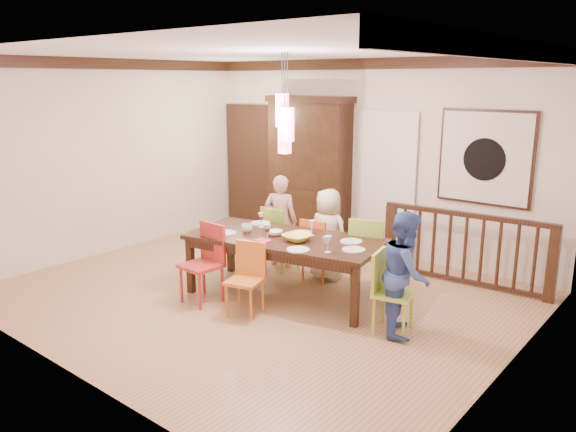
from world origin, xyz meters
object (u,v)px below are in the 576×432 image
Objects in this scene: dining_table at (285,243)px; balustrade at (465,247)px; chair_far_left at (281,233)px; chair_end_right at (394,287)px; china_hutch at (309,170)px; person_far_left at (281,221)px; person_end_right at (406,273)px; person_far_mid at (328,234)px.

balustrade is (1.55, 1.76, -0.17)m from dining_table.
chair_far_left is 0.41× the size of balustrade.
chair_end_right is (1.53, -0.06, -0.18)m from dining_table.
china_hutch reaches higher than person_far_left.
person_end_right is at bearing -36.49° from china_hutch.
chair_end_right is 0.39× the size of balustrade.
balustrade is (0.02, 1.83, 0.00)m from chair_end_right.
person_far_left reaches higher than balustrade.
person_far_left is at bearing -46.37° from chair_far_left.
person_far_left reaches higher than person_far_mid.
chair_far_left is (-0.67, 0.73, -0.16)m from dining_table.
balustrade is (2.22, 1.03, -0.02)m from chair_far_left.
chair_end_right is at bearing 93.80° from person_end_right.
person_end_right is at bearing 150.22° from person_far_mid.
china_hutch is (-0.57, 1.38, 0.66)m from chair_far_left.
chair_end_right is at bearing 136.29° from person_far_left.
dining_table is 1.91× the size of person_far_left.
chair_end_right is at bearing 161.37° from chair_far_left.
person_end_right is at bearing -11.71° from dining_table.
person_far_left is at bearing -163.36° from balustrade.
chair_far_left is at bearing 5.75° from person_far_mid.
dining_table is at bearing 84.66° from person_far_mid.
chair_end_right is at bearing 147.10° from person_far_mid.
chair_far_left is 2.34m from chair_end_right.
balustrade is at bearing -149.90° from person_far_mid.
chair_end_right is 0.37× the size of china_hutch.
person_far_mid is (-1.50, -0.93, 0.11)m from balustrade.
person_end_right is (1.62, -0.01, -0.02)m from dining_table.
balustrade is at bearing -13.33° from chair_end_right.
person_end_right reaches higher than chair_end_right.
person_far_mid is 0.94× the size of person_end_right.
china_hutch is 3.60m from person_end_right.
person_far_mid is at bearing 35.01° from person_end_right.
person_far_left is 2.57m from person_end_right.
chair_end_right is (2.20, -0.80, -0.02)m from chair_far_left.
person_end_right is (2.29, -0.74, 0.14)m from chair_far_left.
person_end_right is (0.09, 0.06, 0.16)m from chair_end_right.
dining_table is at bearing 133.67° from chair_far_left.
person_far_left is (0.44, -1.24, -0.52)m from china_hutch.
person_far_left is 1.07× the size of person_far_mid.
person_far_mid is at bearing -44.83° from china_hutch.
chair_end_right is 0.67× the size of person_end_right.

